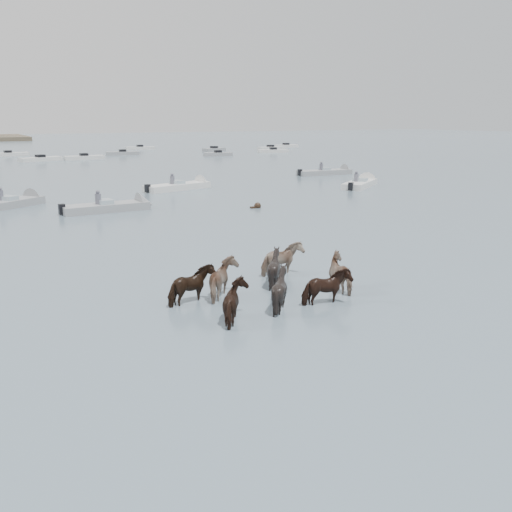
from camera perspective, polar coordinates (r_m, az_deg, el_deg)
ground at (r=15.73m, az=4.77°, el=-6.30°), size 400.00×400.00×0.00m
pony_herd at (r=17.25m, az=1.60°, el=-2.68°), size 6.57×4.54×1.41m
swimming_pony at (r=34.56m, az=0.10°, el=5.20°), size 0.72×0.44×0.44m
motorboat_a at (r=38.62m, az=-23.54°, el=5.16°), size 5.01×4.23×1.92m
motorboat_b at (r=34.68m, az=-14.17°, el=5.01°), size 5.76×1.87×1.92m
motorboat_c at (r=44.41m, az=-7.36°, el=7.24°), size 6.21×3.19×1.92m
motorboat_d at (r=46.75m, az=11.00°, el=7.44°), size 5.66×4.69×1.92m
motorboat_e at (r=56.04m, az=7.83°, el=8.64°), size 6.30×1.98×1.92m
distant_flotilla at (r=87.50m, az=-24.33°, el=9.50°), size 104.05×27.67×0.93m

